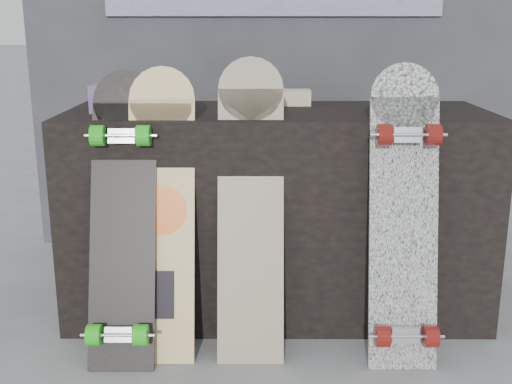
{
  "coord_description": "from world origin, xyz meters",
  "views": [
    {
      "loc": [
        -0.07,
        -1.93,
        1.13
      ],
      "look_at": [
        -0.08,
        0.2,
        0.56
      ],
      "focal_mm": 45.0,
      "sensor_mm": 36.0,
      "label": 1
    }
  ],
  "objects_px": {
    "longboard_celtic": "(251,199)",
    "longboard_cascadia": "(404,214)",
    "vendor_table": "(277,211)",
    "skateboard_dark": "(123,214)",
    "longboard_geisha": "(162,206)"
  },
  "relations": [
    {
      "from": "longboard_geisha",
      "to": "skateboard_dark",
      "type": "bearing_deg",
      "value": -164.59
    },
    {
      "from": "longboard_geisha",
      "to": "skateboard_dark",
      "type": "distance_m",
      "value": 0.13
    },
    {
      "from": "longboard_celtic",
      "to": "skateboard_dark",
      "type": "bearing_deg",
      "value": -173.61
    },
    {
      "from": "longboard_celtic",
      "to": "longboard_cascadia",
      "type": "xyz_separation_m",
      "value": [
        0.51,
        -0.09,
        -0.02
      ]
    },
    {
      "from": "longboard_cascadia",
      "to": "skateboard_dark",
      "type": "xyz_separation_m",
      "value": [
        -0.94,
        0.04,
        -0.01
      ]
    },
    {
      "from": "longboard_cascadia",
      "to": "vendor_table",
      "type": "bearing_deg",
      "value": 135.3
    },
    {
      "from": "longboard_celtic",
      "to": "longboard_cascadia",
      "type": "relative_size",
      "value": 1.01
    },
    {
      "from": "longboard_celtic",
      "to": "skateboard_dark",
      "type": "xyz_separation_m",
      "value": [
        -0.43,
        -0.05,
        -0.04
      ]
    },
    {
      "from": "vendor_table",
      "to": "longboard_celtic",
      "type": "distance_m",
      "value": 0.36
    },
    {
      "from": "vendor_table",
      "to": "longboard_cascadia",
      "type": "distance_m",
      "value": 0.59
    },
    {
      "from": "longboard_celtic",
      "to": "longboard_cascadia",
      "type": "distance_m",
      "value": 0.52
    },
    {
      "from": "vendor_table",
      "to": "longboard_geisha",
      "type": "height_order",
      "value": "longboard_geisha"
    },
    {
      "from": "longboard_cascadia",
      "to": "skateboard_dark",
      "type": "distance_m",
      "value": 0.94
    },
    {
      "from": "longboard_geisha",
      "to": "longboard_cascadia",
      "type": "bearing_deg",
      "value": -5.4
    },
    {
      "from": "longboard_geisha",
      "to": "longboard_cascadia",
      "type": "height_order",
      "value": "longboard_cascadia"
    }
  ]
}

